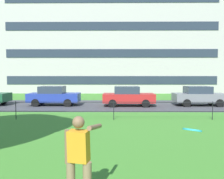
# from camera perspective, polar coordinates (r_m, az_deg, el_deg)

# --- Properties ---
(street_strip) EXTENTS (80.00, 7.15, 0.01)m
(street_strip) POSITION_cam_1_polar(r_m,az_deg,el_deg) (18.43, 0.50, -3.90)
(street_strip) COLOR #424247
(street_strip) RESTS_ON ground
(park_fence) EXTENTS (31.94, 0.04, 1.00)m
(park_fence) POSITION_cam_1_polar(r_m,az_deg,el_deg) (12.29, 0.44, -4.47)
(park_fence) COLOR black
(park_fence) RESTS_ON ground
(person_thrower) EXTENTS (0.65, 0.73, 1.66)m
(person_thrower) POSITION_cam_1_polar(r_m,az_deg,el_deg) (4.31, -8.27, -16.65)
(person_thrower) COLOR #846B4C
(person_thrower) RESTS_ON ground
(frisbee) EXTENTS (0.37, 0.37, 0.09)m
(frisbee) POSITION_cam_1_polar(r_m,az_deg,el_deg) (3.56, 19.47, -9.54)
(frisbee) COLOR #2DB2C6
(car_blue_left) EXTENTS (4.01, 1.83, 1.54)m
(car_blue_left) POSITION_cam_1_polar(r_m,az_deg,el_deg) (18.73, -14.39, -1.51)
(car_blue_left) COLOR #233899
(car_blue_left) RESTS_ON ground
(car_red_far_left) EXTENTS (4.01, 1.84, 1.54)m
(car_red_far_left) POSITION_cam_1_polar(r_m,az_deg,el_deg) (17.81, 4.06, -1.67)
(car_red_far_left) COLOR red
(car_red_far_left) RESTS_ON ground
(car_grey_far_right) EXTENTS (4.00, 1.82, 1.54)m
(car_grey_far_right) POSITION_cam_1_polar(r_m,az_deg,el_deg) (19.28, 20.96, -1.49)
(car_grey_far_right) COLOR slate
(car_grey_far_right) RESTS_ON ground
(apartment_building_background) EXTENTS (33.35, 14.59, 18.08)m
(apartment_building_background) POSITION_cam_1_polar(r_m,az_deg,el_deg) (37.85, 0.01, 13.65)
(apartment_building_background) COLOR #B7B2AD
(apartment_building_background) RESTS_ON ground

